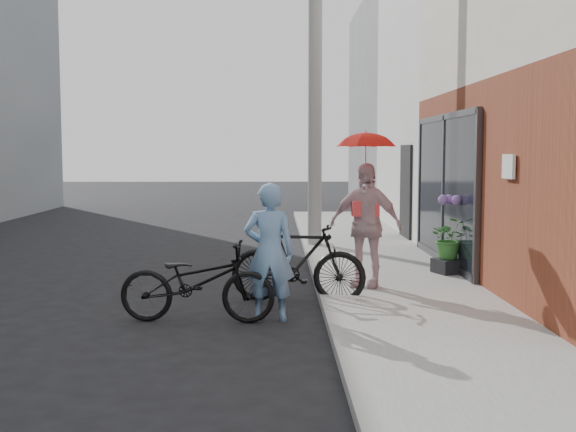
{
  "coord_description": "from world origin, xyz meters",
  "views": [
    {
      "loc": [
        0.3,
        -8.59,
        2.0
      ],
      "look_at": [
        0.48,
        1.48,
        1.1
      ],
      "focal_mm": 45.0,
      "sensor_mm": 36.0,
      "label": 1
    }
  ],
  "objects_px": {
    "bike_left": "(197,282)",
    "kimono_woman": "(365,225)",
    "officer": "(269,252)",
    "planter": "(449,266)",
    "bike_right": "(298,262)",
    "utility_pole": "(315,77)"
  },
  "relations": [
    {
      "from": "utility_pole",
      "to": "bike_left",
      "type": "relative_size",
      "value": 3.83
    },
    {
      "from": "planter",
      "to": "bike_right",
      "type": "bearing_deg",
      "value": -146.86
    },
    {
      "from": "planter",
      "to": "officer",
      "type": "bearing_deg",
      "value": -136.7
    },
    {
      "from": "bike_right",
      "to": "planter",
      "type": "height_order",
      "value": "bike_right"
    },
    {
      "from": "utility_pole",
      "to": "officer",
      "type": "relative_size",
      "value": 4.27
    },
    {
      "from": "planter",
      "to": "bike_left",
      "type": "bearing_deg",
      "value": -143.56
    },
    {
      "from": "officer",
      "to": "planter",
      "type": "xyz_separation_m",
      "value": [
        2.77,
        2.61,
        -0.59
      ]
    },
    {
      "from": "utility_pole",
      "to": "bike_left",
      "type": "distance_m",
      "value": 7.13
    },
    {
      "from": "utility_pole",
      "to": "officer",
      "type": "xyz_separation_m",
      "value": [
        -0.87,
        -6.17,
        -2.68
      ]
    },
    {
      "from": "officer",
      "to": "bike_right",
      "type": "relative_size",
      "value": 0.91
    },
    {
      "from": "bike_left",
      "to": "kimono_woman",
      "type": "relative_size",
      "value": 1.06
    },
    {
      "from": "utility_pole",
      "to": "kimono_woman",
      "type": "xyz_separation_m",
      "value": [
        0.45,
        -4.64,
        -2.52
      ]
    },
    {
      "from": "bike_left",
      "to": "bike_right",
      "type": "relative_size",
      "value": 1.01
    },
    {
      "from": "bike_right",
      "to": "planter",
      "type": "xyz_separation_m",
      "value": [
        2.4,
        1.57,
        -0.31
      ]
    },
    {
      "from": "officer",
      "to": "kimono_woman",
      "type": "xyz_separation_m",
      "value": [
        1.32,
        1.53,
        0.16
      ]
    },
    {
      "from": "kimono_woman",
      "to": "planter",
      "type": "xyz_separation_m",
      "value": [
        1.45,
        1.08,
        -0.75
      ]
    },
    {
      "from": "utility_pole",
      "to": "bike_right",
      "type": "bearing_deg",
      "value": -95.57
    },
    {
      "from": "bike_left",
      "to": "planter",
      "type": "distance_m",
      "value": 4.5
    },
    {
      "from": "bike_left",
      "to": "bike_right",
      "type": "bearing_deg",
      "value": -43.08
    },
    {
      "from": "bike_left",
      "to": "kimono_woman",
      "type": "height_order",
      "value": "kimono_woman"
    },
    {
      "from": "bike_right",
      "to": "utility_pole",
      "type": "bearing_deg",
      "value": 5.07
    },
    {
      "from": "utility_pole",
      "to": "kimono_woman",
      "type": "relative_size",
      "value": 4.05
    }
  ]
}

